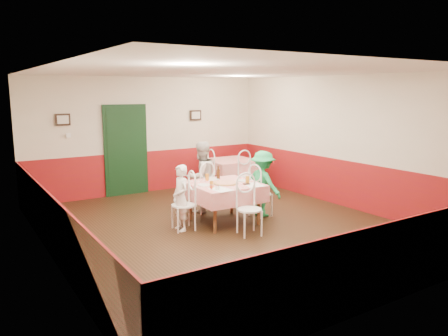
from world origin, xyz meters
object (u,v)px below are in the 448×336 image
diner_far (201,177)px  chair_second_a (205,175)px  second_table (231,175)px  beer_bottle (218,173)px  pizza (226,183)px  diner_right (263,184)px  glass_b (247,180)px  chair_left (183,205)px  chair_near (249,210)px  main_table (224,203)px  chair_far (203,191)px  wallet (246,184)px  chair_second_b (248,177)px  glass_c (207,177)px  glass_a (212,185)px  diner_left (181,198)px  chair_right (261,194)px

diner_far → chair_second_a: bearing=-130.8°
second_table → beer_bottle: (-1.57, -1.93, 0.51)m
pizza → diner_right: bearing=2.6°
second_table → glass_b: 2.91m
chair_left → chair_second_a: same height
chair_near → beer_bottle: size_ratio=3.72×
main_table → chair_far: 0.85m
wallet → second_table: bearing=63.6°
chair_second_b → glass_c: bearing=-144.4°
chair_second_b → glass_b: 2.27m
chair_second_b → chair_far: bearing=-153.8°
glass_a → beer_bottle: bearing=49.8°
chair_second_a → diner_far: (-0.91, -1.42, 0.28)m
glass_b → diner_far: 1.19m
diner_left → second_table: bearing=134.1°
chair_right → wallet: 0.71m
diner_left → chair_far: bearing=134.4°
glass_a → main_table: bearing=28.8°
main_table → chair_right: bearing=-1.3°
glass_a → glass_c: size_ratio=0.96×
second_table → chair_second_a: chair_second_a is taller
main_table → diner_right: bearing=-1.3°
wallet → chair_second_b: bearing=55.0°
chair_far → chair_second_a: same height
main_table → glass_b: glass_b is taller
chair_right → pizza: (-0.85, -0.04, 0.32)m
chair_right → glass_a: bearing=90.2°
main_table → diner_left: (-0.90, 0.02, 0.22)m
chair_second_b → wallet: bearing=-123.6°
pizza → glass_c: 0.48m
chair_second_a → main_table: bearing=-19.1°
chair_right → chair_near: size_ratio=1.00×
chair_second_a → diner_far: size_ratio=0.62×
glass_a → glass_b: size_ratio=0.93×
chair_far → chair_second_b: same height
chair_left → wallet: (1.14, -0.34, 0.32)m
chair_second_a → diner_left: (-1.83, -2.30, 0.14)m
glass_a → diner_right: (1.30, 0.20, -0.17)m
glass_a → beer_bottle: beer_bottle is taller
glass_b → beer_bottle: size_ratio=0.55×
main_table → chair_far: size_ratio=1.36×
pizza → wallet: (0.29, -0.26, -0.00)m
chair_second_b → chair_near: bearing=-122.4°
chair_left → beer_bottle: beer_bottle is taller
chair_near → glass_c: (-0.11, 1.25, 0.38)m
pizza → glass_a: 0.44m
chair_left → chair_far: bearing=141.5°
chair_second_a → diner_right: 2.35m
chair_near → glass_a: size_ratio=7.23×
diner_right → main_table: bearing=78.2°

